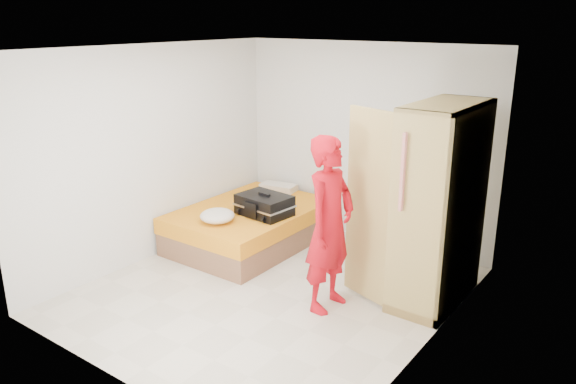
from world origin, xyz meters
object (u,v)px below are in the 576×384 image
Objects in this scene: wardrobe at (434,210)px; suitcase at (264,205)px; round_cushion at (217,216)px; bed at (250,226)px; person at (330,224)px.

wardrobe reaches higher than suitcase.
round_cushion is at bearing -112.89° from suitcase.
suitcase is 1.67× the size of round_cushion.
suitcase is at bearing -178.76° from wardrobe.
round_cushion is at bearing -88.21° from bed.
person is at bearing -134.92° from wardrobe.
bed is at bearing 170.99° from suitcase.
bed is at bearing 179.22° from wardrobe.
wardrobe reaches higher than bed.
bed is at bearing 91.79° from round_cushion.
wardrobe is 1.16× the size of person.
bed is 2.61m from wardrobe.
wardrobe is 1.10m from person.
round_cushion is (-0.30, -0.55, -0.05)m from suitcase.
suitcase is at bearing -14.48° from bed.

